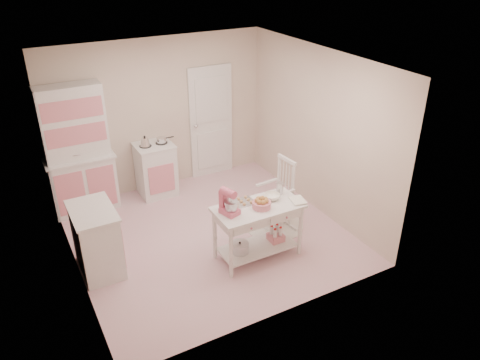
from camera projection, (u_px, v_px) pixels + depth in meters
name	position (u px, v px, depth m)	size (l,w,h in m)	color
room_shell	(206.00, 133.00, 6.29)	(3.84, 3.84, 2.62)	pink
door	(211.00, 122.00, 8.44)	(0.82, 0.05, 2.04)	silver
hutch	(78.00, 151.00, 7.25)	(1.06, 0.50, 2.08)	silver
stove	(156.00, 169.00, 7.99)	(0.62, 0.57, 0.92)	silver
base_cabinet	(97.00, 240.00, 6.12)	(0.54, 0.84, 0.92)	silver
lace_rug	(274.00, 225.00, 7.28)	(0.92, 0.92, 0.01)	white
rocking_chair	(275.00, 194.00, 7.03)	(0.48, 0.72, 1.10)	silver
work_table	(258.00, 231.00, 6.40)	(1.20, 0.60, 0.80)	silver
stand_mixer	(229.00, 202.00, 5.98)	(0.20, 0.28, 0.34)	#D35974
cookie_tray	(242.00, 202.00, 6.29)	(0.34, 0.24, 0.02)	silver
bread_basket	(262.00, 205.00, 6.17)	(0.25, 0.25, 0.09)	pink
mixing_bowl	(272.00, 197.00, 6.38)	(0.23, 0.23, 0.07)	white
metal_pitcher	(280.00, 188.00, 6.49)	(0.10, 0.10, 0.17)	silver
recipe_book	(291.00, 201.00, 6.31)	(0.18, 0.25, 0.02)	white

